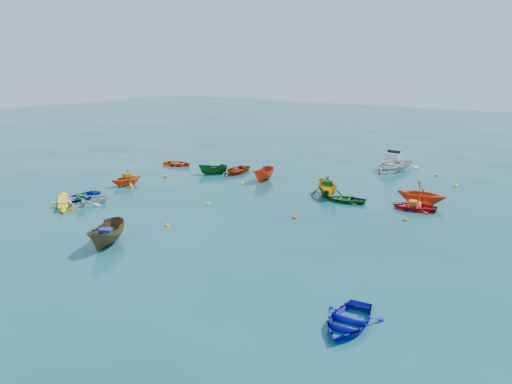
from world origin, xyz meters
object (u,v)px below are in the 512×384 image
Objects in this scene: motorboat_white at (393,170)px; dinghy_blue_se at (347,326)px; kayak_yellow at (63,205)px; dinghy_white_near at (79,204)px; dinghy_blue_sw at (81,200)px.

dinghy_blue_se is at bearing -69.02° from motorboat_white.
motorboat_white is at bearing 3.82° from kayak_yellow.
dinghy_blue_se is 0.75× the size of kayak_yellow.
motorboat_white reaches higher than dinghy_white_near.
dinghy_blue_sw is 22.44m from dinghy_blue_se.
motorboat_white reaches higher than dinghy_blue_sw.
dinghy_blue_se reaches higher than kayak_yellow.
motorboat_white is (-8.59, 26.41, 0.00)m from dinghy_blue_se.
dinghy_white_near is 21.57m from dinghy_blue_se.
dinghy_blue_sw is at bearing 36.65° from kayak_yellow.
dinghy_blue_se is 22.13m from kayak_yellow.
dinghy_blue_se is 27.77m from motorboat_white.
motorboat_white reaches higher than dinghy_blue_se.
dinghy_white_near is at bearing 162.67° from dinghy_blue_se.
motorboat_white is (13.40, 21.92, 0.00)m from dinghy_blue_sw.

